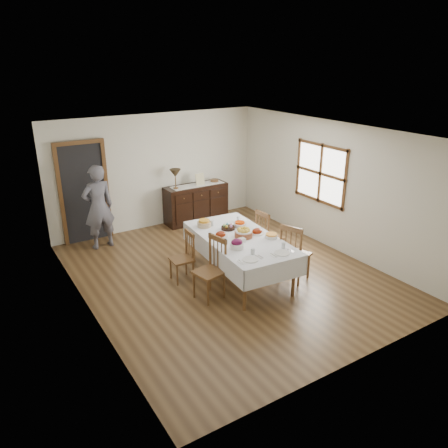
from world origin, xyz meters
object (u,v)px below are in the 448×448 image
chair_right_near (294,252)px  table_lamp (175,174)px  sideboard (196,203)px  chair_right_far (267,235)px  chair_left_near (211,268)px  chair_left_far (184,256)px  dining_table (240,242)px  person (98,204)px

chair_right_near → table_lamp: (-0.55, 3.52, 0.72)m
sideboard → table_lamp: bearing=-176.6°
chair_right_far → chair_left_near: bearing=109.3°
chair_left_near → chair_right_near: (1.52, -0.28, 0.02)m
chair_left_far → table_lamp: 2.81m
dining_table → chair_left_far: size_ratio=2.66×
chair_right_near → table_lamp: size_ratio=2.35×
dining_table → chair_left_near: 0.84m
chair_right_near → chair_right_far: chair_right_near is taller
chair_left_near → sideboard: size_ratio=0.69×
table_lamp → sideboard: bearing=3.4°
chair_right_near → chair_right_far: (0.12, 0.93, -0.03)m
chair_right_far → table_lamp: table_lamp is taller
chair_left_far → chair_right_near: bearing=60.3°
chair_left_far → sideboard: size_ratio=0.60×
chair_right_near → person: size_ratio=0.57×
person → table_lamp: size_ratio=4.09×
chair_right_far → sideboard: size_ratio=0.67×
table_lamp → person: bearing=-172.1°
chair_right_far → table_lamp: (-0.68, 2.59, 0.75)m
chair_left_near → person: size_ratio=0.56×
chair_left_near → chair_right_near: size_ratio=0.97×
dining_table → sideboard: (0.74, 2.97, -0.25)m
dining_table → person: person is taller
chair_left_far → chair_right_far: bearing=89.2°
dining_table → table_lamp: 3.00m
chair_left_far → chair_right_far: 1.76m
chair_left_near → table_lamp: table_lamp is taller
dining_table → sideboard: size_ratio=1.58×
sideboard → person: 2.48m
sideboard → table_lamp: 0.97m
chair_left_far → chair_right_near: chair_right_near is taller
chair_right_near → sideboard: size_ratio=0.71×
sideboard → person: (-2.41, -0.29, 0.48)m
chair_left_far → sideboard: sideboard is taller
chair_left_far → chair_right_far: chair_right_far is taller
chair_left_far → sideboard: 2.97m
chair_left_near → table_lamp: 3.47m
chair_left_far → person: (-0.81, 2.21, 0.48)m
chair_right_near → sideboard: chair_right_near is taller
chair_right_near → dining_table: bearing=31.6°
chair_right_far → sideboard: bearing=0.8°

